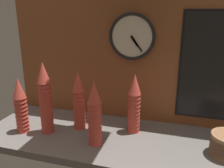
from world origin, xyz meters
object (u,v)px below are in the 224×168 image
Objects in this scene: cup_stack_center_right at (134,104)px; cup_stack_center_left at (79,101)px; cup_stack_far_left at (21,105)px; wall_clock at (132,37)px; menu_board at (220,68)px; cup_stack_left at (45,98)px; cup_stack_center at (95,114)px.

cup_stack_center_left is at bearing -171.89° from cup_stack_center_right.
cup_stack_center_right is at bearing 8.11° from cup_stack_center_left.
cup_stack_far_left is 0.93× the size of cup_stack_center_right.
cup_stack_center_right is 0.39m from wall_clock.
cup_stack_far_left is at bearing -162.17° from menu_board.
menu_board is (0.76, 0.21, 0.20)m from cup_stack_center_left.
menu_board is (0.92, 0.31, 0.17)m from cup_stack_left.
wall_clock is 0.52m from menu_board.
cup_stack_far_left is 1.14m from menu_board.
cup_stack_left is 0.19m from cup_stack_center_left.
cup_stack_center_left and cup_stack_center have the same top height.
wall_clock is (0.56, 0.33, 0.37)m from cup_stack_far_left.
wall_clock is (0.42, 0.30, 0.32)m from cup_stack_left.
cup_stack_center is 0.56× the size of menu_board.
menu_board is at bearing 30.13° from cup_stack_center.
cup_stack_center_left is at bearing -164.83° from menu_board.
cup_stack_far_left is 1.17× the size of wall_clock.
cup_stack_far_left is at bearing -163.74° from cup_stack_center_right.
cup_stack_center is at bearing -130.69° from cup_stack_center_right.
cup_stack_center_right is 1.00× the size of cup_stack_center.
cup_stack_center_right is (0.48, 0.15, -0.03)m from cup_stack_left.
cup_stack_center_right is 0.51m from menu_board.
cup_stack_far_left is at bearing -149.46° from wall_clock.
cup_stack_left is 1.50× the size of wall_clock.
wall_clock is at bearing 109.41° from cup_stack_center_right.
cup_stack_far_left is at bearing -155.76° from cup_stack_center_left.
cup_stack_center is at bearing -107.96° from wall_clock.
cup_stack_center is 0.73m from menu_board.
cup_stack_left is 1.20× the size of cup_stack_center_right.
wall_clock is at bearing 36.80° from cup_stack_center_left.
cup_stack_center_right is 1.25× the size of wall_clock.
cup_stack_left is 1.28× the size of cup_stack_far_left.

